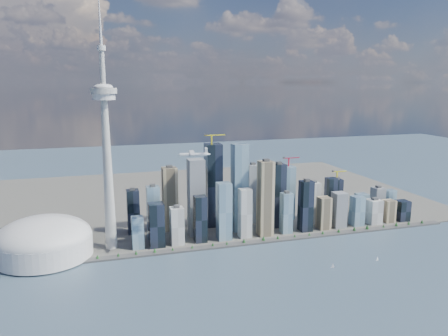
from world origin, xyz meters
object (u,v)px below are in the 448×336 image
object	(u,v)px
dome_stadium	(44,240)
sailboat_east	(377,259)
needle_tower	(106,146)
airplane	(194,154)
sailboat_west	(333,266)

from	to	relation	value
dome_stadium	sailboat_east	bearing A→B (deg)	-17.98
needle_tower	airplane	distance (m)	206.24
airplane	needle_tower	bearing A→B (deg)	153.81
dome_stadium	sailboat_west	distance (m)	613.49
sailboat_west	sailboat_east	size ratio (longest dim) A/B	1.10
needle_tower	airplane	world-z (taller)	needle_tower
airplane	sailboat_west	bearing A→B (deg)	-14.46
needle_tower	sailboat_west	size ratio (longest dim) A/B	52.33
needle_tower	sailboat_east	world-z (taller)	needle_tower
needle_tower	sailboat_east	xyz separation A→B (m)	(539.28, -230.43, -232.76)
needle_tower	sailboat_east	size ratio (longest dim) A/B	57.38
needle_tower	dome_stadium	size ratio (longest dim) A/B	2.75
sailboat_west	sailboat_east	world-z (taller)	sailboat_west
needle_tower	dome_stadium	distance (m)	241.40
needle_tower	sailboat_west	world-z (taller)	needle_tower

